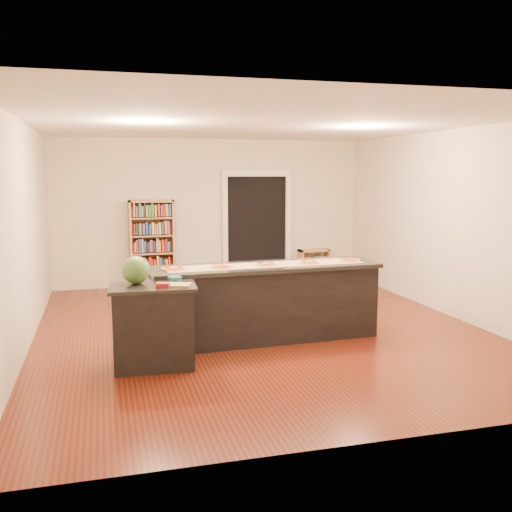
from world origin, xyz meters
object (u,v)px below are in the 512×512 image
object	(u,v)px
bookshelf	(152,244)
low_shelf	(314,264)
kitchen_island	(265,302)
side_counter	(153,325)
waste_bin	(198,278)
watermelon	(136,270)

from	to	relation	value
bookshelf	low_shelf	bearing A→B (deg)	0.25
kitchen_island	side_counter	bearing A→B (deg)	-157.59
kitchen_island	low_shelf	world-z (taller)	kitchen_island
low_shelf	waste_bin	distance (m)	2.41
side_counter	bookshelf	world-z (taller)	bookshelf
waste_bin	watermelon	bearing A→B (deg)	-108.15
kitchen_island	low_shelf	distance (m)	4.34
side_counter	low_shelf	world-z (taller)	side_counter
side_counter	watermelon	xyz separation A→B (m)	(-0.17, 0.11, 0.62)
kitchen_island	bookshelf	distance (m)	3.95
kitchen_island	waste_bin	xyz separation A→B (m)	(-0.28, 3.65, -0.32)
low_shelf	waste_bin	xyz separation A→B (m)	(-2.40, -0.13, -0.14)
kitchen_island	side_counter	distance (m)	1.66
watermelon	side_counter	bearing A→B (deg)	-33.11
waste_bin	low_shelf	bearing A→B (deg)	3.13
waste_bin	bookshelf	bearing A→B (deg)	172.09
kitchen_island	low_shelf	xyz separation A→B (m)	(2.12, 3.79, -0.18)
bookshelf	waste_bin	xyz separation A→B (m)	(0.84, -0.12, -0.66)
kitchen_island	side_counter	world-z (taller)	kitchen_island
bookshelf	watermelon	bearing A→B (deg)	-97.18
side_counter	watermelon	world-z (taller)	watermelon
bookshelf	waste_bin	distance (m)	1.08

